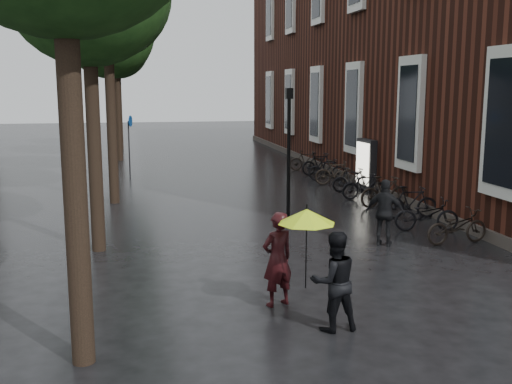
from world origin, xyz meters
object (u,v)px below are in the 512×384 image
object	(u,v)px
parked_bicycles	(363,184)
person_burgundy	(277,259)
lamp_post	(289,140)
ad_lightbox	(366,165)
pedestrian_walking	(385,213)
person_black	(334,281)

from	to	relation	value
parked_bicycles	person_burgundy	bearing A→B (deg)	-119.32
lamp_post	ad_lightbox	bearing A→B (deg)	44.60
person_burgundy	pedestrian_walking	xyz separation A→B (m)	(3.53, 3.44, -0.03)
person_burgundy	ad_lightbox	distance (m)	12.69
pedestrian_walking	ad_lightbox	distance (m)	8.11
person_burgundy	pedestrian_walking	bearing A→B (deg)	-157.88
parked_bicycles	ad_lightbox	distance (m)	1.74
parked_bicycles	lamp_post	world-z (taller)	lamp_post
person_burgundy	ad_lightbox	world-z (taller)	ad_lightbox
person_black	pedestrian_walking	bearing A→B (deg)	-126.00
parked_bicycles	lamp_post	xyz separation A→B (m)	(-3.34, -2.48, 1.83)
person_burgundy	pedestrian_walking	distance (m)	4.92
person_burgundy	ad_lightbox	size ratio (longest dim) A/B	0.89
pedestrian_walking	parked_bicycles	bearing A→B (deg)	-73.19
person_black	ad_lightbox	bearing A→B (deg)	-118.05
parked_bicycles	ad_lightbox	bearing A→B (deg)	65.09
pedestrian_walking	lamp_post	world-z (taller)	lamp_post
person_burgundy	lamp_post	xyz separation A→B (m)	(2.06, 7.14, 1.46)
person_burgundy	person_black	world-z (taller)	person_burgundy
lamp_post	person_burgundy	bearing A→B (deg)	-106.09
person_black	parked_bicycles	distance (m)	11.86
pedestrian_walking	person_burgundy	bearing A→B (deg)	77.96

